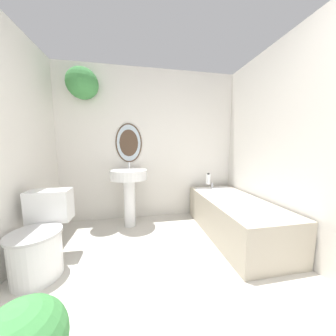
{
  "coord_description": "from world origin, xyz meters",
  "views": [
    {
      "loc": [
        -0.23,
        -0.15,
        1.17
      ],
      "look_at": [
        0.1,
        1.63,
        0.95
      ],
      "focal_mm": 18.0,
      "sensor_mm": 36.0,
      "label": 1
    }
  ],
  "objects_px": {
    "toilet": "(41,239)",
    "pedestal_sink": "(129,184)",
    "shampoo_bottle": "(208,179)",
    "bathtub": "(233,216)"
  },
  "relations": [
    {
      "from": "toilet",
      "to": "pedestal_sink",
      "type": "bearing_deg",
      "value": 45.92
    },
    {
      "from": "pedestal_sink",
      "to": "shampoo_bottle",
      "type": "distance_m",
      "value": 1.27
    },
    {
      "from": "shampoo_bottle",
      "to": "pedestal_sink",
      "type": "bearing_deg",
      "value": -176.17
    },
    {
      "from": "toilet",
      "to": "pedestal_sink",
      "type": "relative_size",
      "value": 0.77
    },
    {
      "from": "toilet",
      "to": "shampoo_bottle",
      "type": "bearing_deg",
      "value": 23.5
    },
    {
      "from": "toilet",
      "to": "pedestal_sink",
      "type": "xyz_separation_m",
      "value": [
        0.78,
        0.81,
        0.32
      ]
    },
    {
      "from": "toilet",
      "to": "pedestal_sink",
      "type": "height_order",
      "value": "pedestal_sink"
    },
    {
      "from": "toilet",
      "to": "shampoo_bottle",
      "type": "distance_m",
      "value": 2.26
    },
    {
      "from": "bathtub",
      "to": "shampoo_bottle",
      "type": "height_order",
      "value": "shampoo_bottle"
    },
    {
      "from": "pedestal_sink",
      "to": "bathtub",
      "type": "height_order",
      "value": "pedestal_sink"
    }
  ]
}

